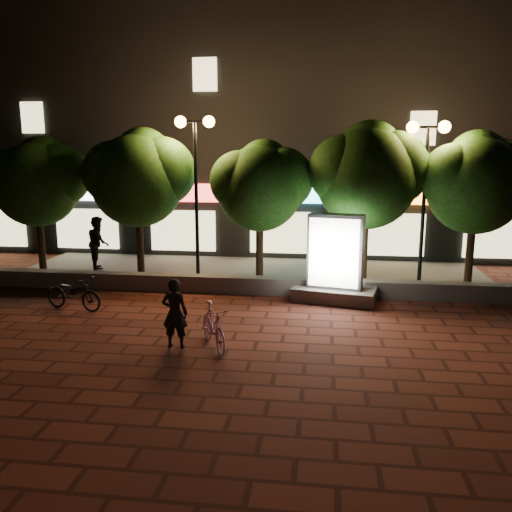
% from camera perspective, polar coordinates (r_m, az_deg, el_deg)
% --- Properties ---
extents(ground, '(80.00, 80.00, 0.00)m').
position_cam_1_polar(ground, '(11.99, -5.23, -9.04)').
color(ground, '#5B251C').
rests_on(ground, ground).
extents(retaining_wall, '(16.00, 0.45, 0.50)m').
position_cam_1_polar(retaining_wall, '(15.67, -2.06, -3.15)').
color(retaining_wall, slate).
rests_on(retaining_wall, ground).
extents(sidewalk, '(16.00, 5.00, 0.08)m').
position_cam_1_polar(sidewalk, '(18.12, -0.76, -1.84)').
color(sidewalk, slate).
rests_on(sidewalk, ground).
extents(building_block, '(28.00, 8.12, 11.30)m').
position_cam_1_polar(building_block, '(24.10, 1.45, 13.29)').
color(building_block, black).
rests_on(building_block, ground).
extents(tree_far_left, '(3.36, 2.80, 4.63)m').
position_cam_1_polar(tree_far_left, '(18.98, -22.73, 7.82)').
color(tree_far_left, '#301F12').
rests_on(tree_far_left, sidewalk).
extents(tree_left, '(3.60, 3.00, 4.89)m').
position_cam_1_polar(tree_left, '(17.49, -12.66, 8.69)').
color(tree_left, '#301F12').
rests_on(tree_left, sidewalk).
extents(tree_mid, '(3.24, 2.70, 4.50)m').
position_cam_1_polar(tree_mid, '(16.57, 0.60, 8.04)').
color(tree_mid, '#301F12').
rests_on(tree_mid, sidewalk).
extents(tree_right, '(3.72, 3.10, 5.07)m').
position_cam_1_polar(tree_right, '(16.49, 12.23, 8.99)').
color(tree_right, '#301F12').
rests_on(tree_right, sidewalk).
extents(tree_far_right, '(3.48, 2.90, 4.76)m').
position_cam_1_polar(tree_far_right, '(17.06, 23.06, 7.76)').
color(tree_far_right, '#301F12').
rests_on(tree_far_right, sidewalk).
extents(street_lamp_left, '(1.26, 0.36, 5.18)m').
position_cam_1_polar(street_lamp_left, '(16.65, -6.65, 10.78)').
color(street_lamp_left, black).
rests_on(street_lamp_left, sidewalk).
extents(street_lamp_right, '(1.26, 0.36, 4.98)m').
position_cam_1_polar(street_lamp_right, '(16.44, 18.16, 9.83)').
color(street_lamp_right, black).
rests_on(street_lamp_right, sidewalk).
extents(ad_kiosk, '(2.48, 1.60, 2.48)m').
position_cam_1_polar(ad_kiosk, '(14.81, 8.66, -1.14)').
color(ad_kiosk, slate).
rests_on(ad_kiosk, ground).
extents(scooter_pink, '(1.17, 1.65, 0.98)m').
position_cam_1_polar(scooter_pink, '(11.31, -4.69, -7.67)').
color(scooter_pink, '#BB7AA1').
rests_on(scooter_pink, ground).
extents(rider, '(0.56, 0.37, 1.54)m').
position_cam_1_polar(rider, '(11.35, -8.89, -6.22)').
color(rider, black).
rests_on(rider, ground).
extents(scooter_parked, '(1.83, 1.00, 0.91)m').
position_cam_1_polar(scooter_parked, '(14.77, -19.36, -3.86)').
color(scooter_parked, black).
rests_on(scooter_parked, ground).
extents(pedestrian, '(1.03, 1.13, 1.87)m').
position_cam_1_polar(pedestrian, '(19.29, -16.88, 1.43)').
color(pedestrian, black).
rests_on(pedestrian, sidewalk).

